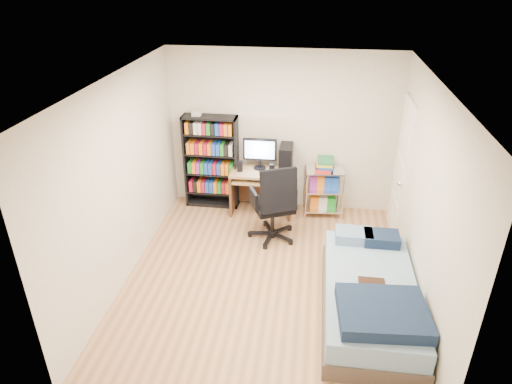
# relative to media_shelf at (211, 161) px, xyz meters

# --- Properties ---
(room) EXTENTS (3.58, 4.08, 2.58)m
(room) POSITION_rel_media_shelf_xyz_m (1.10, -1.84, 0.48)
(room) COLOR tan
(room) RESTS_ON ground
(media_shelf) EXTENTS (0.84, 0.28, 1.56)m
(media_shelf) POSITION_rel_media_shelf_xyz_m (0.00, 0.00, 0.00)
(media_shelf) COLOR black
(media_shelf) RESTS_ON room
(computer_desk) EXTENTS (0.95, 0.55, 1.20)m
(computer_desk) POSITION_rel_media_shelf_xyz_m (0.92, -0.10, -0.13)
(computer_desk) COLOR tan
(computer_desk) RESTS_ON room
(office_chair) EXTENTS (0.92, 0.92, 1.17)m
(office_chair) POSITION_rel_media_shelf_xyz_m (1.09, -0.91, -0.40)
(office_chair) COLOR black
(office_chair) RESTS_ON room
(wire_cart) EXTENTS (0.62, 0.47, 0.94)m
(wire_cart) POSITION_rel_media_shelf_xyz_m (1.78, -0.07, -0.16)
(wire_cart) COLOR silver
(wire_cart) RESTS_ON room
(bed) EXTENTS (1.02, 2.05, 0.58)m
(bed) POSITION_rel_media_shelf_xyz_m (2.32, -2.34, -0.51)
(bed) COLOR #4F433B
(bed) RESTS_ON room
(door) EXTENTS (0.12, 0.80, 2.00)m
(door) POSITION_rel_media_shelf_xyz_m (2.82, -0.49, 0.23)
(door) COLOR white
(door) RESTS_ON room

